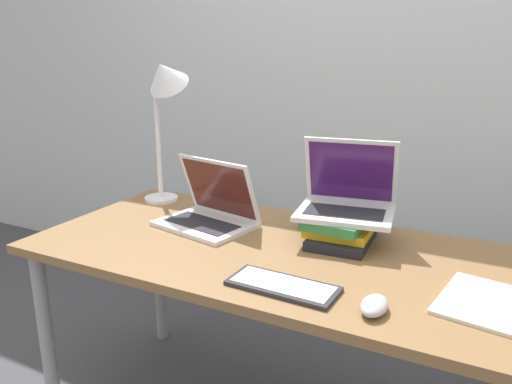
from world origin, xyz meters
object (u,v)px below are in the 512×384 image
at_px(laptop_on_books, 347,199).
at_px(mouse, 374,305).
at_px(book_stack, 341,228).
at_px(desk_lamp, 164,92).
at_px(notepad, 491,304).
at_px(wireless_keyboard, 283,286).
at_px(laptop_left, 209,212).

distance_m(laptop_on_books, mouse, 0.51).
relative_size(book_stack, desk_lamp, 0.47).
bearing_deg(notepad, desk_lamp, 165.43).
height_order(book_stack, notepad, book_stack).
xyz_separation_m(wireless_keyboard, notepad, (0.51, 0.15, -0.00)).
relative_size(laptop_left, desk_lamp, 0.61).
relative_size(mouse, desk_lamp, 0.18).
bearing_deg(wireless_keyboard, mouse, -3.60).
distance_m(wireless_keyboard, desk_lamp, 0.98).
bearing_deg(wireless_keyboard, laptop_on_books, 84.99).
xyz_separation_m(laptop_left, mouse, (0.70, -0.35, -0.03)).
bearing_deg(desk_lamp, laptop_on_books, -2.84).
height_order(book_stack, mouse, book_stack).
height_order(wireless_keyboard, notepad, wireless_keyboard).
relative_size(book_stack, mouse, 2.64).
bearing_deg(wireless_keyboard, notepad, 16.53).
distance_m(book_stack, wireless_keyboard, 0.41).
distance_m(laptop_left, notepad, 0.97).
bearing_deg(desk_lamp, wireless_keyboard, -32.95).
bearing_deg(laptop_left, wireless_keyboard, -37.16).
height_order(laptop_on_books, desk_lamp, desk_lamp).
distance_m(laptop_on_books, notepad, 0.56).
xyz_separation_m(notepad, desk_lamp, (-1.23, 0.32, 0.45)).
relative_size(laptop_left, mouse, 3.43).
relative_size(notepad, desk_lamp, 0.49).
bearing_deg(book_stack, notepad, -28.16).
bearing_deg(notepad, laptop_on_books, 148.92).
bearing_deg(desk_lamp, mouse, -26.46).
bearing_deg(laptop_on_books, desk_lamp, 177.16).
relative_size(wireless_keyboard, mouse, 2.79).
height_order(laptop_left, notepad, laptop_left).
distance_m(laptop_left, laptop_on_books, 0.50).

